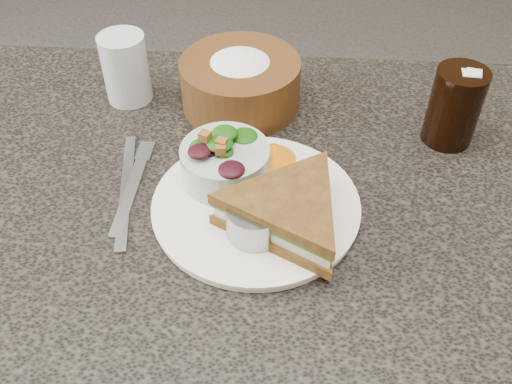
{
  "coord_description": "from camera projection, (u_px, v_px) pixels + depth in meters",
  "views": [
    {
      "loc": [
        0.03,
        -0.51,
        1.27
      ],
      "look_at": [
        -0.01,
        -0.02,
        0.78
      ],
      "focal_mm": 40.0,
      "sensor_mm": 36.0,
      "label": 1
    }
  ],
  "objects": [
    {
      "name": "knife",
      "position": [
        126.0,
        189.0,
        0.74
      ],
      "size": [
        0.05,
        0.21,
        0.0
      ],
      "primitive_type": "cube",
      "rotation": [
        0.0,
        0.0,
        0.17
      ],
      "color": "#8F939A",
      "rests_on": "dining_table"
    },
    {
      "name": "cola_glass",
      "position": [
        456.0,
        103.0,
        0.77
      ],
      "size": [
        0.08,
        0.08,
        0.12
      ],
      "primitive_type": null,
      "rotation": [
        0.0,
        0.0,
        0.22
      ],
      "color": "black",
      "rests_on": "dining_table"
    },
    {
      "name": "fork",
      "position": [
        131.0,
        191.0,
        0.74
      ],
      "size": [
        0.02,
        0.16,
        0.0
      ],
      "primitive_type": "cube",
      "rotation": [
        0.0,
        0.0,
        -0.02
      ],
      "color": "#ACAFB7",
      "rests_on": "dining_table"
    },
    {
      "name": "sandwich",
      "position": [
        289.0,
        211.0,
        0.66
      ],
      "size": [
        0.25,
        0.25,
        0.05
      ],
      "primitive_type": null,
      "rotation": [
        0.0,
        0.0,
        -0.48
      ],
      "color": "brown",
      "rests_on": "dinner_plate"
    },
    {
      "name": "salad_bowl",
      "position": [
        225.0,
        158.0,
        0.72
      ],
      "size": [
        0.13,
        0.13,
        0.07
      ],
      "primitive_type": null,
      "rotation": [
        0.0,
        0.0,
        -0.12
      ],
      "color": "#A3B3AC",
      "rests_on": "dinner_plate"
    },
    {
      "name": "dinner_plate",
      "position": [
        256.0,
        206.0,
        0.71
      ],
      "size": [
        0.26,
        0.26,
        0.01
      ],
      "primitive_type": "cylinder",
      "color": "white",
      "rests_on": "dining_table"
    },
    {
      "name": "dressing_ramekin",
      "position": [
        255.0,
        220.0,
        0.66
      ],
      "size": [
        0.08,
        0.08,
        0.04
      ],
      "primitive_type": "cylinder",
      "rotation": [
        0.0,
        0.0,
        -0.26
      ],
      "color": "gray",
      "rests_on": "dinner_plate"
    },
    {
      "name": "dining_table",
      "position": [
        262.0,
        352.0,
        0.99
      ],
      "size": [
        1.0,
        0.7,
        0.75
      ],
      "primitive_type": "cube",
      "color": "black",
      "rests_on": "floor"
    },
    {
      "name": "orange_wedge",
      "position": [
        274.0,
        151.0,
        0.76
      ],
      "size": [
        0.09,
        0.09,
        0.03
      ],
      "primitive_type": "cone",
      "rotation": [
        0.0,
        0.0,
        0.52
      ],
      "color": "orange",
      "rests_on": "dinner_plate"
    },
    {
      "name": "water_glass",
      "position": [
        126.0,
        68.0,
        0.85
      ],
      "size": [
        0.09,
        0.09,
        0.1
      ],
      "primitive_type": "cylinder",
      "rotation": [
        0.0,
        0.0,
        -0.31
      ],
      "color": "silver",
      "rests_on": "dining_table"
    },
    {
      "name": "bread_basket",
      "position": [
        240.0,
        76.0,
        0.84
      ],
      "size": [
        0.2,
        0.2,
        0.1
      ],
      "primitive_type": null,
      "rotation": [
        0.0,
        0.0,
        -0.15
      ],
      "color": "#583318",
      "rests_on": "dining_table"
    }
  ]
}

